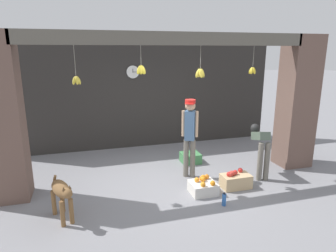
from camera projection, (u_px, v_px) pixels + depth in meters
The scene contains 13 objects.
ground_plane at pixel (173, 185), 6.03m from camera, with size 60.00×60.00×0.00m, color gray.
shop_back_wall at pixel (145, 94), 8.15m from camera, with size 7.33×0.12×2.95m, color #2D2B28.
shop_pillar_left at pixel (1, 119), 5.12m from camera, with size 0.70×0.60×2.95m, color brown.
shop_pillar_right at pixel (297, 103), 6.75m from camera, with size 0.70×0.60×2.95m, color brown.
storefront_awning at pixel (172, 40), 5.44m from camera, with size 5.43×0.26×0.91m.
dog at pixel (62, 192), 4.67m from camera, with size 0.42×0.81×0.69m.
shopkeeper at pixel (190, 132), 6.17m from camera, with size 0.31×0.31×1.66m.
worker_stooping at pixel (261, 145), 6.28m from camera, with size 0.37×0.80×1.05m.
fruit_crate_oranges at pixel (203, 187), 5.64m from camera, with size 0.48×0.44×0.30m.
fruit_crate_apples at pixel (235, 180), 5.87m from camera, with size 0.57×0.33×0.35m.
produce_box_green at pixel (190, 158), 7.19m from camera, with size 0.44×0.42×0.23m, color #42844C.
water_bottle at pixel (224, 200), 5.19m from camera, with size 0.07×0.07×0.24m.
wall_clock at pixel (133, 72), 7.85m from camera, with size 0.35×0.03×0.35m.
Camera 1 is at (-1.65, -5.29, 2.64)m, focal length 32.00 mm.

